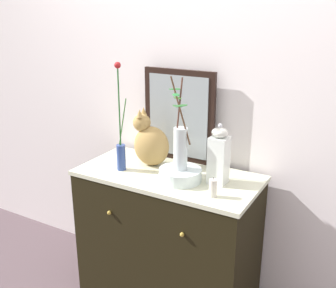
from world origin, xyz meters
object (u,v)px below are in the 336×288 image
(jar_lidded_porcelain, at_px, (219,157))
(candle_pillar, at_px, (213,188))
(sideboard, at_px, (168,239))
(cat_sitting, at_px, (151,143))
(vase_slim_green, at_px, (121,146))
(bowl_porcelain, at_px, (180,175))
(mirror_leaning, at_px, (179,116))
(vase_glass_clear, at_px, (180,145))

(jar_lidded_porcelain, distance_m, candle_pillar, 0.20)
(sideboard, distance_m, cat_sitting, 0.60)
(cat_sitting, xyz_separation_m, jar_lidded_porcelain, (0.46, -0.05, 0.01))
(candle_pillar, bearing_deg, jar_lidded_porcelain, 104.65)
(sideboard, bearing_deg, candle_pillar, -23.01)
(vase_slim_green, bearing_deg, candle_pillar, -5.94)
(sideboard, relative_size, bowl_porcelain, 4.47)
(cat_sitting, distance_m, vase_slim_green, 0.19)
(cat_sitting, bearing_deg, jar_lidded_porcelain, -5.90)
(mirror_leaning, height_order, candle_pillar, mirror_leaning)
(cat_sitting, relative_size, jar_lidded_porcelain, 1.16)
(mirror_leaning, xyz_separation_m, jar_lidded_porcelain, (0.36, -0.21, -0.13))
(vase_slim_green, bearing_deg, sideboard, 17.04)
(mirror_leaning, distance_m, vase_slim_green, 0.40)
(sideboard, xyz_separation_m, jar_lidded_porcelain, (0.30, 0.02, 0.59))
(mirror_leaning, xyz_separation_m, cat_sitting, (-0.10, -0.16, -0.14))
(vase_glass_clear, xyz_separation_m, candle_pillar, (0.24, -0.09, -0.16))
(sideboard, distance_m, jar_lidded_porcelain, 0.66)
(cat_sitting, bearing_deg, bowl_porcelain, -24.32)
(sideboard, relative_size, vase_glass_clear, 2.06)
(bowl_porcelain, distance_m, candle_pillar, 0.26)
(cat_sitting, distance_m, jar_lidded_porcelain, 0.46)
(cat_sitting, distance_m, candle_pillar, 0.55)
(vase_slim_green, height_order, candle_pillar, vase_slim_green)
(vase_slim_green, height_order, vase_glass_clear, vase_slim_green)
(bowl_porcelain, relative_size, candle_pillar, 2.25)
(bowl_porcelain, bearing_deg, sideboard, 154.48)
(jar_lidded_porcelain, bearing_deg, sideboard, -175.83)
(jar_lidded_porcelain, bearing_deg, vase_glass_clear, -158.98)
(jar_lidded_porcelain, bearing_deg, bowl_porcelain, -159.34)
(vase_slim_green, distance_m, bowl_porcelain, 0.39)
(candle_pillar, bearing_deg, vase_glass_clear, 158.51)
(bowl_porcelain, distance_m, vase_glass_clear, 0.17)
(candle_pillar, bearing_deg, vase_slim_green, 174.06)
(bowl_porcelain, bearing_deg, cat_sitting, 155.68)
(mirror_leaning, distance_m, cat_sitting, 0.24)
(bowl_porcelain, height_order, candle_pillar, candle_pillar)
(mirror_leaning, bearing_deg, sideboard, -76.22)
(vase_glass_clear, distance_m, candle_pillar, 0.30)
(vase_glass_clear, distance_m, jar_lidded_porcelain, 0.21)
(vase_slim_green, relative_size, bowl_porcelain, 2.67)
(sideboard, height_order, jar_lidded_porcelain, jar_lidded_porcelain)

